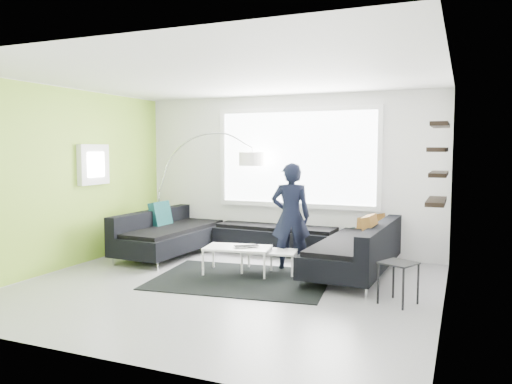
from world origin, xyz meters
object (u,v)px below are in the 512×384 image
coffee_table (254,260)px  laptop (247,247)px  person (291,216)px  arc_lamp (159,192)px  sectional_sofa (259,238)px  side_table (398,283)px

coffee_table → laptop: laptop is taller
person → arc_lamp: bearing=-29.5°
sectional_sofa → person: (0.63, -0.24, 0.42)m
sectional_sofa → arc_lamp: 2.17m
arc_lamp → laptop: (2.22, -1.05, -0.65)m
sectional_sofa → arc_lamp: bearing=177.7°
coffee_table → sectional_sofa: bearing=96.6°
person → laptop: person is taller
sectional_sofa → laptop: (0.17, -0.87, 0.02)m
sectional_sofa → side_table: bearing=-28.0°
side_table → person: 2.19m
laptop → side_table: bearing=-50.1°
sectional_sofa → coffee_table: sectional_sofa is taller
sectional_sofa → arc_lamp: (-2.05, 0.18, 0.68)m
arc_lamp → person: size_ratio=1.31×
coffee_table → side_table: (2.17, -0.70, 0.05)m
sectional_sofa → arc_lamp: size_ratio=2.01×
person → sectional_sofa: bearing=-41.5°
sectional_sofa → arc_lamp: arc_lamp is taller
side_table → laptop: side_table is taller
side_table → coffee_table: bearing=162.2°
sectional_sofa → coffee_table: (0.21, -0.72, -0.20)m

